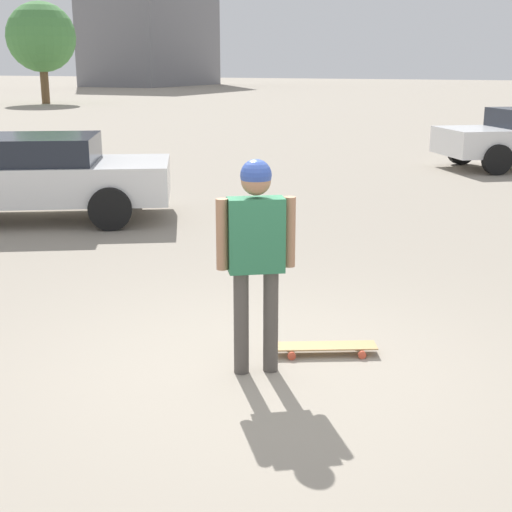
# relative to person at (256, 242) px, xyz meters

# --- Properties ---
(ground_plane) EXTENTS (220.00, 220.00, 0.00)m
(ground_plane) POSITION_rel_person_xyz_m (0.00, 0.00, -1.13)
(ground_plane) COLOR gray
(person) EXTENTS (0.56, 0.41, 1.79)m
(person) POSITION_rel_person_xyz_m (0.00, 0.00, 0.00)
(person) COLOR #4C4742
(person) RESTS_ON ground_plane
(skateboard) EXTENTS (0.91, 0.59, 0.08)m
(skateboard) POSITION_rel_person_xyz_m (-0.41, -0.59, -1.06)
(skateboard) COLOR tan
(skateboard) RESTS_ON ground_plane
(car_parked_near) EXTENTS (5.01, 3.96, 1.38)m
(car_parked_near) POSITION_rel_person_xyz_m (5.92, -3.99, -0.39)
(car_parked_near) COLOR silver
(car_parked_near) RESTS_ON ground_plane
(tree_distant) EXTENTS (4.29, 4.29, 6.22)m
(tree_distant) POSITION_rel_person_xyz_m (28.92, -31.82, 2.92)
(tree_distant) COLOR brown
(tree_distant) RESTS_ON ground_plane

